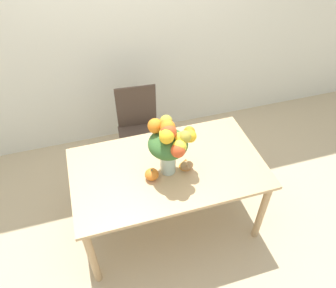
# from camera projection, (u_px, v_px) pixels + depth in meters

# --- Properties ---
(ground_plane) EXTENTS (12.00, 12.00, 0.00)m
(ground_plane) POSITION_uv_depth(u_px,v_px,m) (168.00, 219.00, 3.12)
(ground_plane) COLOR tan
(wall_back) EXTENTS (8.00, 0.06, 2.70)m
(wall_back) POSITION_uv_depth(u_px,v_px,m) (127.00, 22.00, 3.18)
(wall_back) COLOR silver
(wall_back) RESTS_ON ground_plane
(dining_table) EXTENTS (1.54, 0.89, 0.73)m
(dining_table) POSITION_uv_depth(u_px,v_px,m) (168.00, 174.00, 2.68)
(dining_table) COLOR tan
(dining_table) RESTS_ON ground_plane
(flower_vase) EXTENTS (0.37, 0.34, 0.50)m
(flower_vase) POSITION_uv_depth(u_px,v_px,m) (170.00, 143.00, 2.38)
(flower_vase) COLOR #B2CCBC
(flower_vase) RESTS_ON dining_table
(pumpkin) EXTENTS (0.11, 0.11, 0.10)m
(pumpkin) POSITION_uv_depth(u_px,v_px,m) (152.00, 174.00, 2.51)
(pumpkin) COLOR orange
(pumpkin) RESTS_ON dining_table
(turkey_figurine) EXTENTS (0.10, 0.14, 0.09)m
(turkey_figurine) POSITION_uv_depth(u_px,v_px,m) (186.00, 164.00, 2.59)
(turkey_figurine) COLOR #A87A4C
(turkey_figurine) RESTS_ON dining_table
(dining_chair_near_window) EXTENTS (0.45, 0.45, 0.94)m
(dining_chair_near_window) POSITION_uv_depth(u_px,v_px,m) (139.00, 131.00, 3.31)
(dining_chair_near_window) COLOR #47382D
(dining_chair_near_window) RESTS_ON ground_plane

